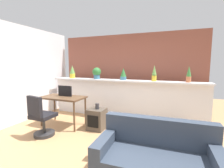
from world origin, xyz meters
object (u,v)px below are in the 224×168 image
office_chair (41,119)px  vase_on_shelf (97,106)px  desk (63,100)px  couch (156,162)px  potted_plant_0 (72,72)px  potted_plant_1 (97,73)px  side_cube_shelf (97,119)px  potted_plant_2 (123,74)px  tv_monitor (65,91)px  potted_plant_3 (154,74)px  potted_plant_4 (189,74)px

office_chair → vase_on_shelf: 1.25m
desk → couch: (2.44, -1.20, -0.38)m
potted_plant_0 → desk: 1.34m
potted_plant_1 → office_chair: bearing=-103.8°
vase_on_shelf → side_cube_shelf: bearing=175.2°
couch → office_chair: bearing=168.8°
potted_plant_2 → tv_monitor: size_ratio=0.86×
potted_plant_3 → office_chair: bearing=-140.7°
potted_plant_2 → potted_plant_3: bearing=-3.6°
potted_plant_2 → potted_plant_4: bearing=-1.0°
desk → potted_plant_4: bearing=19.9°
potted_plant_3 → vase_on_shelf: 1.70m
potted_plant_0 → potted_plant_3: bearing=-0.7°
potted_plant_0 → desk: potted_plant_0 is taller
potted_plant_3 → potted_plant_4: (0.82, 0.03, 0.01)m
potted_plant_1 → potted_plant_3: (1.70, -0.04, -0.00)m
potted_plant_4 → potted_plant_1: bearing=179.6°
potted_plant_0 → couch: (2.89, -2.27, -1.04)m
office_chair → potted_plant_0: bearing=103.5°
potted_plant_2 → office_chair: size_ratio=0.37×
potted_plant_3 → side_cube_shelf: (-1.21, -0.95, -1.06)m
potted_plant_0 → couch: potted_plant_0 is taller
couch → desk: bearing=153.8°
vase_on_shelf → office_chair: bearing=-139.7°
potted_plant_4 → potted_plant_2: bearing=179.0°
desk → vase_on_shelf: desk is taller
desk → office_chair: size_ratio=1.21×
desk → office_chair: office_chair is taller
potted_plant_3 → potted_plant_4: size_ratio=1.04×
tv_monitor → vase_on_shelf: tv_monitor is taller
couch → side_cube_shelf: bearing=139.9°
tv_monitor → vase_on_shelf: bearing=0.6°
desk → potted_plant_3: bearing=26.1°
potted_plant_2 → tv_monitor: 1.66m
potted_plant_4 → desk: bearing=-160.1°
tv_monitor → office_chair: 0.94m
office_chair → side_cube_shelf: bearing=40.9°
office_chair → side_cube_shelf: size_ratio=1.82×
potted_plant_4 → office_chair: potted_plant_4 is taller
vase_on_shelf → tv_monitor: bearing=-179.4°
potted_plant_1 → office_chair: (-0.44, -1.80, -0.92)m
potted_plant_1 → side_cube_shelf: size_ratio=0.69×
potted_plant_1 → potted_plant_0: bearing=-179.1°
potted_plant_4 → couch: 2.54m
vase_on_shelf → potted_plant_3: bearing=38.5°
potted_plant_0 → vase_on_shelf: bearing=-35.5°
potted_plant_0 → tv_monitor: bearing=-65.1°
couch → tv_monitor: bearing=152.2°
potted_plant_1 → potted_plant_4: (2.52, -0.02, 0.01)m
potted_plant_0 → office_chair: 2.06m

